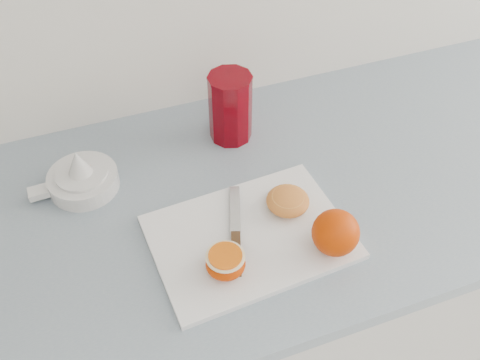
# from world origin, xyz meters

# --- Properties ---
(counter) EXTENTS (2.47, 0.64, 0.89)m
(counter) POSITION_xyz_m (-0.17, 1.70, 0.45)
(counter) COLOR silver
(counter) RESTS_ON ground
(cutting_board) EXTENTS (0.35, 0.26, 0.01)m
(cutting_board) POSITION_xyz_m (-0.14, 1.59, 0.90)
(cutting_board) COLOR white
(cutting_board) RESTS_ON counter
(whole_orange) EXTENTS (0.08, 0.08, 0.08)m
(whole_orange) POSITION_xyz_m (-0.02, 1.52, 0.94)
(whole_orange) COLOR #CF3100
(whole_orange) RESTS_ON cutting_board
(half_orange) EXTENTS (0.07, 0.07, 0.04)m
(half_orange) POSITION_xyz_m (-0.20, 1.54, 0.92)
(half_orange) COLOR #CF3100
(half_orange) RESTS_ON cutting_board
(squeezed_shell) EXTENTS (0.08, 0.08, 0.03)m
(squeezed_shell) POSITION_xyz_m (-0.05, 1.63, 0.92)
(squeezed_shell) COLOR orange
(squeezed_shell) RESTS_ON cutting_board
(paring_knife) EXTENTS (0.08, 0.19, 0.01)m
(paring_knife) POSITION_xyz_m (-0.17, 1.57, 0.91)
(paring_knife) COLOR #4D301A
(paring_knife) RESTS_ON cutting_board
(citrus_juicer) EXTENTS (0.17, 0.13, 0.09)m
(citrus_juicer) POSITION_xyz_m (-0.39, 1.82, 0.91)
(citrus_juicer) COLOR white
(citrus_juicer) RESTS_ON counter
(red_tumbler) EXTENTS (0.09, 0.09, 0.15)m
(red_tumbler) POSITION_xyz_m (-0.08, 1.86, 0.96)
(red_tumbler) COLOR #68010A
(red_tumbler) RESTS_ON counter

